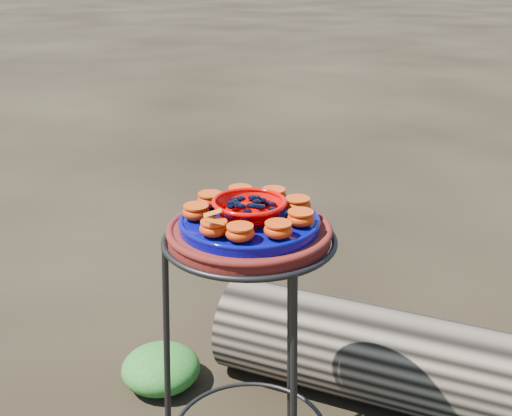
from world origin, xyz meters
The scene contains 18 objects.
plant_stand centered at (0.00, 0.00, 0.35)m, with size 0.44×0.44×0.70m, color black, non-canonical shape.
terracotta_saucer centered at (0.00, 0.00, 0.72)m, with size 0.37×0.37×0.03m, color #400B07.
cobalt_plate centered at (0.00, 0.00, 0.74)m, with size 0.32×0.32×0.02m, color #070353.
red_bowl centered at (0.00, 0.00, 0.77)m, with size 0.16×0.16×0.04m, color #D40200, non-canonical shape.
glass_gems centered at (0.00, 0.00, 0.81)m, with size 0.12×0.12×0.02m, color black, non-canonical shape.
orange_half_0 centered at (-0.01, -0.12, 0.77)m, with size 0.06×0.06×0.03m, color #D13200.
orange_half_1 centered at (0.05, -0.11, 0.77)m, with size 0.06×0.06×0.03m, color #D13200.
orange_half_2 centered at (0.11, -0.05, 0.77)m, with size 0.06×0.06×0.03m, color #D13200.
orange_half_3 centered at (0.12, 0.03, 0.77)m, with size 0.06×0.06×0.03m, color #D13200.
orange_half_4 centered at (0.07, 0.10, 0.77)m, with size 0.06×0.06×0.03m, color #D13200.
orange_half_5 centered at (-0.01, 0.12, 0.77)m, with size 0.06×0.06×0.03m, color #D13200.
orange_half_6 centered at (-0.08, 0.09, 0.77)m, with size 0.06×0.06×0.03m, color #D13200.
orange_half_7 centered at (-0.12, 0.02, 0.77)m, with size 0.06×0.06×0.03m, color #D13200.
orange_half_8 centered at (-0.10, -0.06, 0.77)m, with size 0.06×0.06×0.03m, color #D13200.
butterfly centered at (-0.01, -0.12, 0.79)m, with size 0.09×0.05×0.01m, color #C7510D, non-canonical shape.
driftwood_log centered at (0.46, 0.54, 0.15)m, with size 1.62×0.43×0.30m, color black, non-canonical shape.
foliage_left centered at (-0.46, 0.19, 0.06)m, with size 0.26×0.26×0.13m, color #114E12.
foliage_back centered at (-0.21, 0.62, 0.08)m, with size 0.33×0.33×0.16m, color #114E12.
Camera 1 is at (0.71, -1.13, 1.31)m, focal length 45.00 mm.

